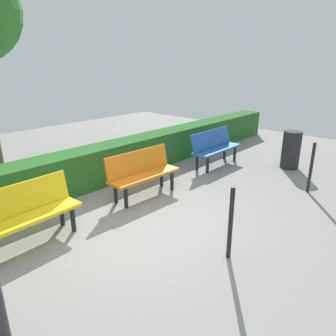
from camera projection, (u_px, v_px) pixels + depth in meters
ground_plane at (128, 225)px, 4.91m from camera, size 16.55×16.55×0.00m
bench_blue at (215, 146)px, 7.61m from camera, size 1.50×0.47×0.86m
bench_orange at (142, 171)px, 5.87m from camera, size 1.48×0.52×0.86m
bench_yellow at (26, 212)px, 4.30m from camera, size 1.46×0.52×0.86m
hedge_row at (109, 162)px, 6.68m from camera, size 12.55×0.61×0.79m
railing_post_near at (311, 168)px, 6.00m from camera, size 0.06×0.06×1.00m
railing_post_mid at (231, 223)px, 3.95m from camera, size 0.06×0.06×1.00m
trash_bin at (291, 150)px, 7.42m from camera, size 0.42×0.42×0.90m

